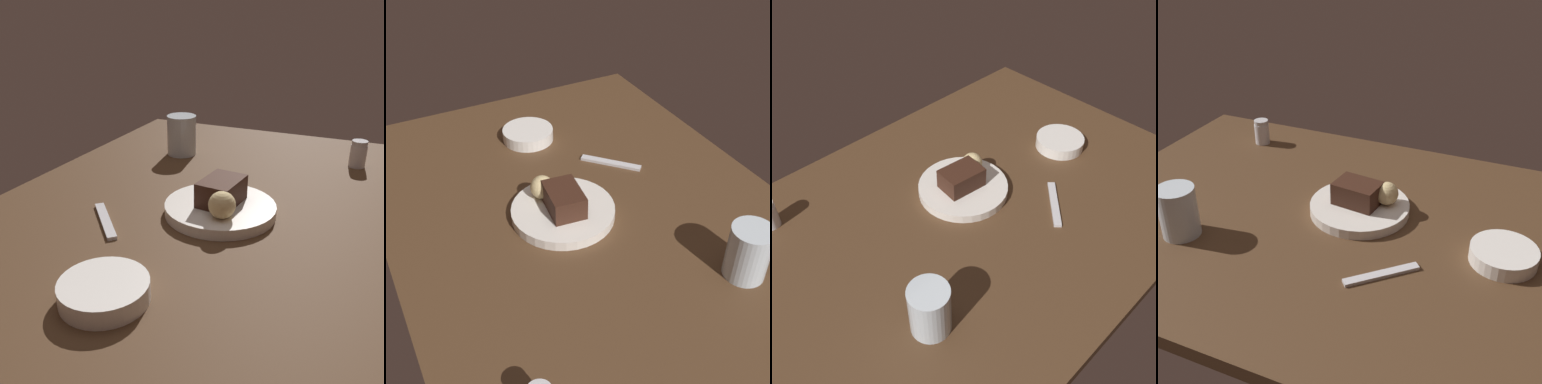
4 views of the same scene
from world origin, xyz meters
TOP-DOWN VIEW (x-y plane):
  - dining_table at (0.00, 0.00)cm, footprint 120.00×84.00cm
  - dessert_plate at (-3.10, -5.52)cm, footprint 22.24×22.24cm
  - chocolate_cake_slice at (-2.55, -5.52)cm, footprint 10.54×8.05cm
  - bread_roll at (-8.59, -7.82)cm, footprint 5.15×5.15cm
  - water_glass at (27.74, 17.24)cm, footprint 7.96×7.96cm
  - side_bowl at (-35.46, -0.31)cm, footprint 13.12×13.12cm
  - dessert_spoon at (-15.44, 13.49)cm, footprint 12.13×11.62cm

SIDE VIEW (x-z plane):
  - dining_table at x=0.00cm, z-range 0.00..3.00cm
  - dessert_spoon at x=-15.44cm, z-range 3.00..3.70cm
  - dessert_plate at x=-3.10cm, z-range 3.00..5.18cm
  - side_bowl at x=-35.46cm, z-range 3.00..6.07cm
  - chocolate_cake_slice at x=-2.55cm, z-range 5.18..10.23cm
  - bread_roll at x=-8.59cm, z-range 5.18..10.33cm
  - water_glass at x=27.74cm, z-range 3.00..13.84cm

